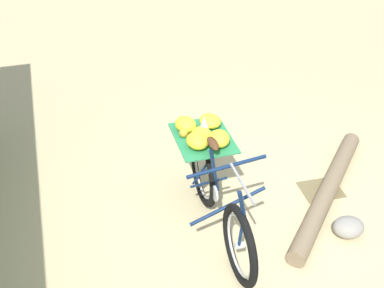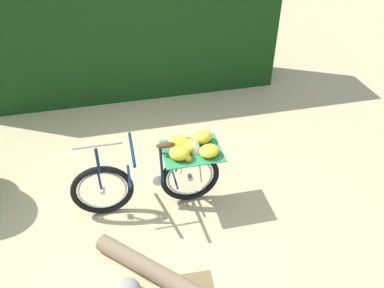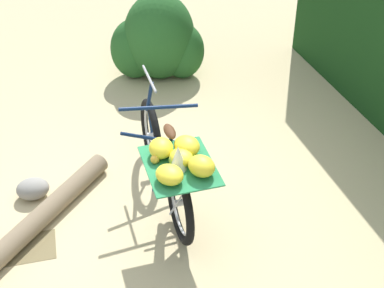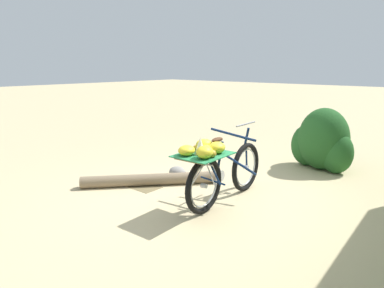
% 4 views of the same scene
% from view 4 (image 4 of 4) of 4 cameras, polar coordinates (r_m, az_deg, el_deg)
% --- Properties ---
extents(ground_plane, '(60.00, 60.00, 0.00)m').
position_cam_4_polar(ground_plane, '(4.92, 4.55, -9.32)').
color(ground_plane, '#C6B284').
extents(bicycle, '(0.71, 1.79, 1.03)m').
position_cam_4_polar(bicycle, '(4.64, 4.53, -3.73)').
color(bicycle, black).
rests_on(bicycle, ground_plane).
extents(fallen_log, '(1.56, 1.75, 0.18)m').
position_cam_4_polar(fallen_log, '(5.54, -6.65, -5.79)').
color(fallen_log, '#7F6B51').
rests_on(fallen_log, ground_plane).
extents(shrub_cluster, '(1.17, 0.80, 1.12)m').
position_cam_4_polar(shrub_cluster, '(6.68, 20.48, 0.23)').
color(shrub_cluster, '#235623').
rests_on(shrub_cluster, ground_plane).
extents(path_stone, '(0.31, 0.26, 0.19)m').
position_cam_4_polar(path_stone, '(5.87, -2.40, -4.61)').
color(path_stone, gray).
rests_on(path_stone, ground_plane).
extents(leaf_litter_patch, '(0.44, 0.36, 0.01)m').
position_cam_4_polar(leaf_litter_patch, '(5.49, -7.65, -6.99)').
color(leaf_litter_patch, olive).
rests_on(leaf_litter_patch, ground_plane).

